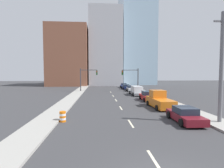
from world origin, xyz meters
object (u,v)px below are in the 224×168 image
Objects in this scene: traffic_signal_right at (133,77)px; sedan_white at (131,89)px; traffic_signal_left at (86,77)px; sedan_blue at (124,86)px; utility_pole_right_near at (221,67)px; pickup_truck_orange at (159,101)px; traffic_barrel at (63,117)px; sedan_navy at (126,87)px; box_truck_gray at (136,91)px; sedan_red at (148,96)px; sedan_maroon at (185,115)px.

traffic_signal_right is 1.22× the size of sedan_white.
sedan_blue is at bearing 47.66° from traffic_signal_left.
sedan_white is 1.05× the size of sedan_blue.
traffic_signal_left reaches higher than sedan_blue.
sedan_white is at bearing -86.35° from sedan_blue.
pickup_truck_orange is (-2.71, 7.46, -4.01)m from utility_pole_right_near.
utility_pole_right_near is 1.69× the size of pickup_truck_orange.
traffic_barrel is at bearing -153.43° from pickup_truck_orange.
traffic_barrel is at bearing -111.26° from sedan_navy.
box_truck_gray is 18.95m from sedan_blue.
pickup_truck_orange is at bearing 28.28° from traffic_barrel.
box_truck_gray reaches higher than traffic_barrel.
box_truck_gray is (-0.25, 7.36, 0.19)m from sedan_red.
pickup_truck_orange is (-0.53, -20.25, -2.76)m from traffic_signal_right.
traffic_signal_left is 23.15m from pickup_truck_orange.
sedan_red is 1.04× the size of sedan_white.
sedan_white is (0.13, 20.96, -0.23)m from pickup_truck_orange.
sedan_red is at bearing -87.50° from sedan_white.
pickup_truck_orange is (10.99, 5.91, 0.40)m from traffic_barrel.
sedan_maroon is at bearing -90.02° from sedan_red.
sedan_white reaches higher than sedan_blue.
sedan_white is (0.26, 7.78, -0.23)m from box_truck_gray.
utility_pole_right_near is 1.51× the size of box_truck_gray.
pickup_truck_orange is 26.50m from sedan_navy.
traffic_signal_right is 1.28× the size of sedan_blue.
sedan_red is at bearing -86.91° from sedan_blue.
sedan_red is at bearing -52.72° from traffic_signal_left.
sedan_blue is at bearing 85.24° from sedan_navy.
traffic_signal_left is 11.42m from sedan_white.
sedan_white is at bearing 67.52° from traffic_barrel.
pickup_truck_orange is 13.18m from box_truck_gray.
sedan_white is 5.54m from sedan_navy.
traffic_barrel is 10.97m from sedan_maroon.
traffic_signal_left reaches higher than traffic_barrel.
pickup_truck_orange is 32.12m from sedan_blue.
traffic_signal_left is at bearing 89.74° from traffic_barrel.
traffic_barrel is at bearing -90.26° from traffic_signal_left.
sedan_navy is (-0.36, 5.53, -0.02)m from sedan_white.
pickup_truck_orange is 1.22× the size of sedan_navy.
traffic_signal_left is 13.15m from box_truck_gray.
traffic_signal_left is 1.00× the size of traffic_signal_right.
utility_pole_right_near reaches higher than sedan_navy.
sedan_maroon reaches higher than sedan_blue.
sedan_blue is (0.00, 38.92, -0.01)m from sedan_maroon.
utility_pole_right_near is 21.22m from box_truck_gray.
utility_pole_right_near is 10.03× the size of traffic_barrel.
pickup_truck_orange is 1.18× the size of sedan_red.
sedan_red is 1.04× the size of sedan_navy.
sedan_blue is at bearing 90.12° from box_truck_gray.
box_truck_gray reaches higher than sedan_navy.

